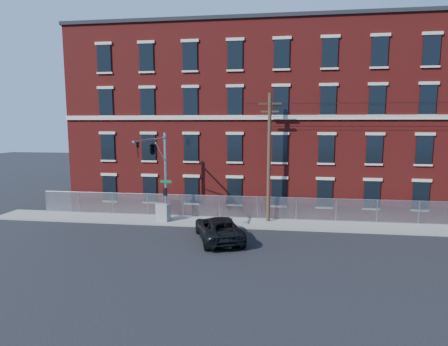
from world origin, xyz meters
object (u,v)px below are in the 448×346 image
Objects in this scene: utility_pole_near at (269,156)px; pickup_truck at (219,228)px; traffic_signal_mast at (156,158)px; utility_cabinet at (163,212)px.

utility_pole_near is 1.75× the size of pickup_truck.
traffic_signal_mast reaches higher than utility_cabinet.
traffic_signal_mast is 8.70m from utility_pole_near.
utility_pole_near is at bearing 23.14° from traffic_signal_mast.
utility_cabinet is (-5.03, 3.80, 0.01)m from pickup_truck.
utility_pole_near is 9.50m from utility_cabinet.
pickup_truck is 6.30m from utility_cabinet.
utility_cabinet is (-0.29, 2.37, -4.58)m from traffic_signal_mast.
utility_pole_near reaches higher than pickup_truck.
utility_pole_near is at bearing -143.62° from pickup_truck.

